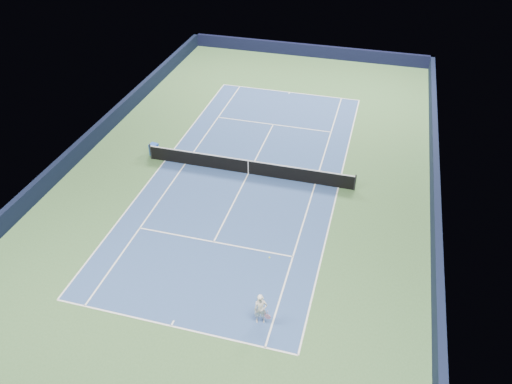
# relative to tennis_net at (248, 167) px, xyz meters

# --- Properties ---
(ground) EXTENTS (40.00, 40.00, 0.00)m
(ground) POSITION_rel_tennis_net_xyz_m (0.00, 0.00, -0.50)
(ground) COLOR #395D32
(ground) RESTS_ON ground
(wall_far) EXTENTS (22.00, 0.35, 1.10)m
(wall_far) POSITION_rel_tennis_net_xyz_m (0.00, 19.82, 0.05)
(wall_far) COLOR black
(wall_far) RESTS_ON ground
(wall_right) EXTENTS (0.35, 40.00, 1.10)m
(wall_right) POSITION_rel_tennis_net_xyz_m (10.82, 0.00, 0.05)
(wall_right) COLOR black
(wall_right) RESTS_ON ground
(wall_left) EXTENTS (0.35, 40.00, 1.10)m
(wall_left) POSITION_rel_tennis_net_xyz_m (-10.82, 0.00, 0.05)
(wall_left) COLOR black
(wall_left) RESTS_ON ground
(court_surface) EXTENTS (10.97, 23.77, 0.01)m
(court_surface) POSITION_rel_tennis_net_xyz_m (0.00, 0.00, -0.50)
(court_surface) COLOR navy
(court_surface) RESTS_ON ground
(baseline_far) EXTENTS (10.97, 0.08, 0.00)m
(baseline_far) POSITION_rel_tennis_net_xyz_m (0.00, 11.88, -0.50)
(baseline_far) COLOR white
(baseline_far) RESTS_ON ground
(baseline_near) EXTENTS (10.97, 0.08, 0.00)m
(baseline_near) POSITION_rel_tennis_net_xyz_m (0.00, -11.88, -0.50)
(baseline_near) COLOR white
(baseline_near) RESTS_ON ground
(sideline_doubles_right) EXTENTS (0.08, 23.77, 0.00)m
(sideline_doubles_right) POSITION_rel_tennis_net_xyz_m (5.49, 0.00, -0.50)
(sideline_doubles_right) COLOR white
(sideline_doubles_right) RESTS_ON ground
(sideline_doubles_left) EXTENTS (0.08, 23.77, 0.00)m
(sideline_doubles_left) POSITION_rel_tennis_net_xyz_m (-5.49, 0.00, -0.50)
(sideline_doubles_left) COLOR white
(sideline_doubles_left) RESTS_ON ground
(sideline_singles_right) EXTENTS (0.08, 23.77, 0.00)m
(sideline_singles_right) POSITION_rel_tennis_net_xyz_m (4.12, 0.00, -0.50)
(sideline_singles_right) COLOR white
(sideline_singles_right) RESTS_ON ground
(sideline_singles_left) EXTENTS (0.08, 23.77, 0.00)m
(sideline_singles_left) POSITION_rel_tennis_net_xyz_m (-4.12, 0.00, -0.50)
(sideline_singles_left) COLOR white
(sideline_singles_left) RESTS_ON ground
(service_line_far) EXTENTS (8.23, 0.08, 0.00)m
(service_line_far) POSITION_rel_tennis_net_xyz_m (0.00, 6.40, -0.50)
(service_line_far) COLOR white
(service_line_far) RESTS_ON ground
(service_line_near) EXTENTS (8.23, 0.08, 0.00)m
(service_line_near) POSITION_rel_tennis_net_xyz_m (0.00, -6.40, -0.50)
(service_line_near) COLOR white
(service_line_near) RESTS_ON ground
(center_service_line) EXTENTS (0.08, 12.80, 0.00)m
(center_service_line) POSITION_rel_tennis_net_xyz_m (0.00, 0.00, -0.50)
(center_service_line) COLOR white
(center_service_line) RESTS_ON ground
(center_mark_far) EXTENTS (0.08, 0.30, 0.00)m
(center_mark_far) POSITION_rel_tennis_net_xyz_m (0.00, 11.73, -0.50)
(center_mark_far) COLOR white
(center_mark_far) RESTS_ON ground
(center_mark_near) EXTENTS (0.08, 0.30, 0.00)m
(center_mark_near) POSITION_rel_tennis_net_xyz_m (0.00, -11.73, -0.50)
(center_mark_near) COLOR white
(center_mark_near) RESTS_ON ground
(tennis_net) EXTENTS (12.90, 0.10, 1.07)m
(tennis_net) POSITION_rel_tennis_net_xyz_m (0.00, 0.00, 0.00)
(tennis_net) COLOR black
(tennis_net) RESTS_ON ground
(sponsor_cube) EXTENTS (0.60, 0.52, 0.81)m
(sponsor_cube) POSITION_rel_tennis_net_xyz_m (-6.40, 0.47, -0.10)
(sponsor_cube) COLOR blue
(sponsor_cube) RESTS_ON ground
(tennis_player) EXTENTS (0.78, 1.30, 2.89)m
(tennis_player) POSITION_rel_tennis_net_xyz_m (3.60, -10.64, 0.27)
(tennis_player) COLOR white
(tennis_player) RESTS_ON ground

